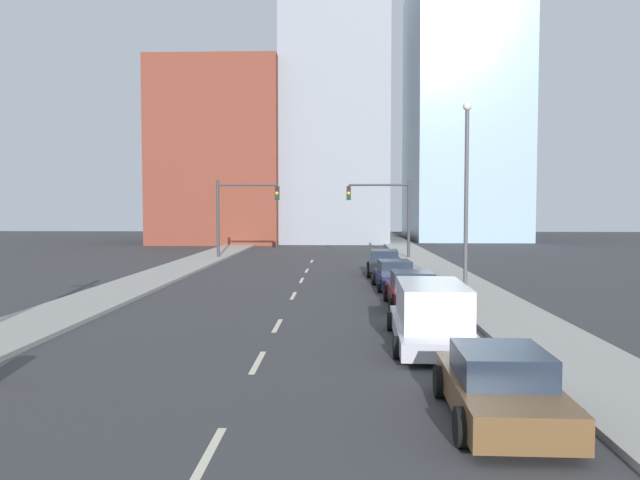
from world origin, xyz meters
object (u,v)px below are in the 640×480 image
Objects in this scene: traffic_signal_right at (390,207)px; sedan_maroon at (412,290)px; sedan_brown at (501,387)px; box_truck_silver at (431,315)px; sedan_black at (384,264)px; street_lamp at (466,182)px; sedan_navy at (394,276)px; traffic_signal_left at (236,207)px.

sedan_maroon is at bearing -92.28° from traffic_signal_right.
box_truck_silver reaches higher than sedan_brown.
sedan_maroon is 0.94× the size of sedan_black.
sedan_brown is 0.99× the size of sedan_maroon.
street_lamp is 2.06× the size of sedan_brown.
street_lamp is 2.05× the size of sedan_maroon.
sedan_navy is (0.00, 12.77, -0.24)m from box_truck_silver.
sedan_black is at bearing 90.94° from sedan_maroon.
traffic_signal_left is 23.02m from street_lamp.
box_truck_silver is at bearing -87.44° from sedan_black.
traffic_signal_left is at bearing 118.86° from sedan_navy.
sedan_maroon is at bearing -90.47° from sedan_navy.
sedan_brown is at bearing -90.02° from sedan_maroon.
sedan_navy is at bearing 91.76° from sedan_maroon.
traffic_signal_left is 16.22m from sedan_black.
traffic_signal_left reaches higher than sedan_black.
box_truck_silver is 1.37× the size of sedan_navy.
sedan_navy is at bearing -58.27° from traffic_signal_left.
traffic_signal_right is 30.70m from box_truck_silver.
sedan_maroon is (-3.27, -5.49, -4.64)m from street_lamp.
traffic_signal_right reaches higher than sedan_brown.
traffic_signal_right is at bearing 83.37° from sedan_navy.
box_truck_silver is at bearing -92.19° from traffic_signal_right.
sedan_black is (-0.32, 11.79, 0.02)m from sedan_maroon.
sedan_black reaches higher than sedan_navy.
street_lamp is at bearing 58.60° from sedan_maroon.
traffic_signal_left is at bearing 180.00° from traffic_signal_right.
sedan_black reaches higher than sedan_maroon.
box_truck_silver reaches higher than sedan_navy.
sedan_maroon is 5.61m from sedan_navy.
traffic_signal_right is 37.20m from sedan_brown.
traffic_signal_right is 18.05m from street_lamp.
street_lamp reaches higher than traffic_signal_right.
street_lamp reaches higher than sedan_black.
sedan_black is (-0.09, 18.96, -0.20)m from box_truck_silver.
sedan_navy is at bearing 91.86° from box_truck_silver.
traffic_signal_right is at bearing 86.10° from sedan_black.
box_truck_silver reaches higher than sedan_maroon.
traffic_signal_left is 1.35× the size of sedan_navy.
box_truck_silver is 12.78m from sedan_navy.
traffic_signal_right reaches higher than sedan_black.
traffic_signal_left reaches higher than sedan_brown.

